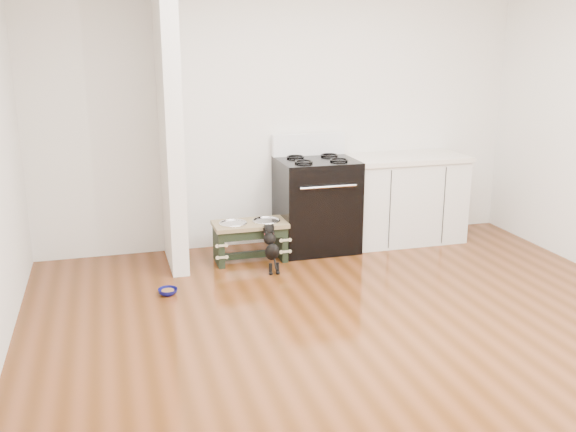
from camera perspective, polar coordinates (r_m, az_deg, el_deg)
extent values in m
plane|color=#49260D|center=(4.64, 8.06, -11.14)|extent=(5.00, 5.00, 0.00)
plane|color=silver|center=(6.55, -0.44, 9.14)|extent=(5.00, 0.00, 5.00)
cube|color=silver|center=(5.95, -10.46, 8.25)|extent=(0.15, 0.80, 2.70)
cube|color=black|center=(6.46, 2.54, 1.01)|extent=(0.76, 0.65, 0.92)
cube|color=black|center=(6.19, 3.44, -0.21)|extent=(0.58, 0.02, 0.50)
cylinder|color=silver|center=(6.08, 3.61, 2.60)|extent=(0.56, 0.02, 0.02)
cube|color=white|center=(6.60, 1.83, 6.38)|extent=(0.76, 0.08, 0.22)
torus|color=black|center=(6.17, 1.41, 4.83)|extent=(0.18, 0.18, 0.02)
torus|color=black|center=(6.29, 4.55, 4.98)|extent=(0.18, 0.18, 0.02)
torus|color=black|center=(6.44, 0.66, 5.27)|extent=(0.18, 0.18, 0.02)
torus|color=black|center=(6.55, 3.70, 5.41)|extent=(0.18, 0.18, 0.02)
cube|color=silver|center=(6.86, 10.26, 1.36)|extent=(1.20, 0.60, 0.86)
cube|color=beige|center=(6.76, 10.44, 5.10)|extent=(1.24, 0.64, 0.05)
cube|color=black|center=(6.74, 11.07, -2.30)|extent=(1.20, 0.06, 0.10)
cube|color=black|center=(6.13, -6.18, -2.67)|extent=(0.06, 0.33, 0.34)
cube|color=black|center=(6.25, -0.65, -2.21)|extent=(0.06, 0.33, 0.34)
cube|color=black|center=(6.00, -3.08, -1.70)|extent=(0.55, 0.03, 0.09)
cube|color=black|center=(6.22, -3.37, -3.45)|extent=(0.55, 0.06, 0.06)
cube|color=brown|center=(6.13, -3.42, -0.74)|extent=(0.70, 0.37, 0.04)
cylinder|color=silver|center=(6.10, -4.91, -0.84)|extent=(0.24, 0.24, 0.04)
cylinder|color=silver|center=(6.16, -1.94, -0.61)|extent=(0.24, 0.24, 0.04)
torus|color=silver|center=(6.09, -4.91, -0.63)|extent=(0.27, 0.27, 0.02)
torus|color=silver|center=(6.16, -1.94, -0.40)|extent=(0.27, 0.27, 0.02)
cylinder|color=black|center=(5.85, -1.56, -4.73)|extent=(0.03, 0.03, 0.11)
cylinder|color=black|center=(5.86, -0.93, -4.67)|extent=(0.03, 0.03, 0.11)
sphere|color=black|center=(5.85, -1.54, -5.14)|extent=(0.04, 0.04, 0.04)
sphere|color=black|center=(5.87, -0.90, -5.08)|extent=(0.04, 0.04, 0.04)
ellipsoid|color=black|center=(5.87, -1.42, -3.21)|extent=(0.12, 0.28, 0.25)
sphere|color=black|center=(5.92, -1.65, -2.02)|extent=(0.11, 0.11, 0.11)
sphere|color=black|center=(5.93, -1.74, -1.22)|extent=(0.10, 0.10, 0.10)
sphere|color=black|center=(5.98, -2.20, -1.07)|extent=(0.03, 0.03, 0.03)
sphere|color=black|center=(6.00, -1.59, -1.02)|extent=(0.03, 0.03, 0.03)
cylinder|color=black|center=(5.79, -1.14, -4.31)|extent=(0.02, 0.08, 0.09)
torus|color=#CA3B4A|center=(5.93, -1.70, -1.61)|extent=(0.09, 0.06, 0.09)
imported|color=#0C0E5A|center=(5.50, -10.63, -6.63)|extent=(0.18, 0.18, 0.05)
cylinder|color=brown|center=(5.50, -10.64, -6.59)|extent=(0.10, 0.10, 0.02)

